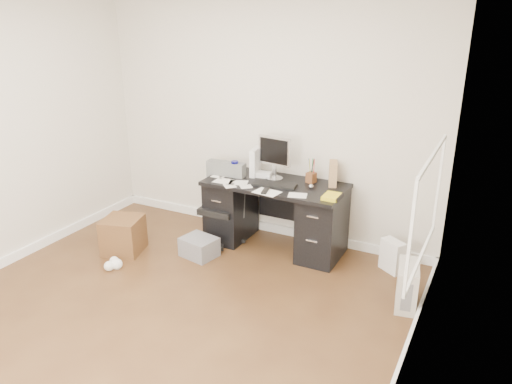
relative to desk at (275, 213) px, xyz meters
The scene contains 18 objects.
ground 1.73m from the desk, 100.29° to the right, with size 4.00×4.00×0.00m, color #442916.
room_shell 2.07m from the desk, 99.37° to the right, with size 4.02×4.02×2.71m.
desk is the anchor object (origin of this frame).
loose_papers 0.41m from the desk, 165.47° to the right, with size 1.10×0.60×0.00m, color white, non-canonical shape.
lcd_monitor 0.60m from the desk, 121.24° to the left, with size 0.38×0.22×0.49m, color #B5B5B9, non-canonical shape.
keyboard 0.38m from the desk, 71.41° to the right, with size 0.46×0.16×0.03m, color black.
computer_mouse 0.55m from the desk, ahead, with size 0.05×0.05×0.05m, color #B5B5B9.
travel_mug 0.66m from the desk, behind, with size 0.08×0.08×0.18m, color #151591.
white_binder 0.61m from the desk, 154.99° to the left, with size 0.12×0.26×0.30m, color silver.
magazine_file 0.77m from the desk, 21.27° to the left, with size 0.11×0.21×0.25m, color #9A7C4A.
pen_cup 0.61m from the desk, 28.64° to the left, with size 0.11×0.11×0.26m, color #542E18, non-canonical shape.
yellow_book 0.80m from the desk, 13.63° to the right, with size 0.16×0.21×0.04m, color yellow.
paper_remote 0.47m from the desk, 81.45° to the right, with size 0.26×0.21×0.02m, color white, non-canonical shape.
office_chair 0.61m from the desk, 164.65° to the right, with size 0.51×0.51×0.90m, color #565956, non-canonical shape.
pc_tower 1.64m from the desk, 19.08° to the right, with size 0.18×0.40×0.40m, color beige.
shopping_bag 1.31m from the desk, ahead, with size 0.24×0.17×0.33m, color white.
wicker_basket 1.66m from the desk, 148.70° to the right, with size 0.39×0.39×0.39m, color #4A2A16.
desk_printer 0.90m from the desk, 137.13° to the right, with size 0.35×0.29×0.21m, color slate.
Camera 1 is at (2.40, -2.91, 2.50)m, focal length 35.00 mm.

